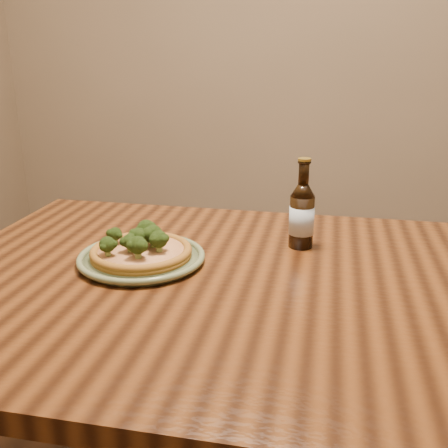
% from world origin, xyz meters
% --- Properties ---
extents(table, '(1.60, 0.90, 0.75)m').
position_xyz_m(table, '(0.00, 0.10, 0.66)').
color(table, '#4F2911').
rests_on(table, ground).
extents(plate, '(0.27, 0.27, 0.02)m').
position_xyz_m(plate, '(-0.38, 0.14, 0.76)').
color(plate, '#687651').
rests_on(plate, table).
extents(pizza, '(0.21, 0.21, 0.07)m').
position_xyz_m(pizza, '(-0.39, 0.14, 0.78)').
color(pizza, '#906020').
rests_on(pizza, plate).
extents(beer_bottle, '(0.06, 0.06, 0.20)m').
position_xyz_m(beer_bottle, '(-0.06, 0.30, 0.83)').
color(beer_bottle, black).
rests_on(beer_bottle, table).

